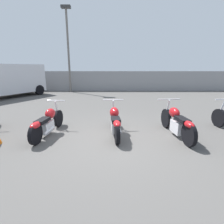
% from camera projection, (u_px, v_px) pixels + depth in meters
% --- Properties ---
extents(ground_plane, '(60.00, 60.00, 0.00)m').
position_uv_depth(ground_plane, '(112.00, 140.00, 4.86)').
color(ground_plane, '#514F4C').
extents(fence_back, '(40.00, 0.04, 1.65)m').
position_uv_depth(fence_back, '(112.00, 81.00, 14.73)').
color(fence_back, gray).
rests_on(fence_back, ground_plane).
extents(light_pole_right, '(0.70, 0.35, 6.37)m').
position_uv_depth(light_pole_right, '(67.00, 42.00, 13.41)').
color(light_pole_right, slate).
rests_on(light_pole_right, ground_plane).
extents(motorcycle_slot_1, '(0.61, 2.02, 0.94)m').
position_uv_depth(motorcycle_slot_1, '(47.00, 123.00, 5.14)').
color(motorcycle_slot_1, black).
rests_on(motorcycle_slot_1, ground_plane).
extents(motorcycle_slot_2, '(0.66, 2.00, 0.96)m').
position_uv_depth(motorcycle_slot_2, '(115.00, 121.00, 5.19)').
color(motorcycle_slot_2, black).
rests_on(motorcycle_slot_2, ground_plane).
extents(motorcycle_slot_3, '(0.73, 2.08, 0.99)m').
position_uv_depth(motorcycle_slot_3, '(177.00, 122.00, 5.06)').
color(motorcycle_slot_3, black).
rests_on(motorcycle_slot_3, ground_plane).
extents(parked_van, '(4.14, 5.22, 2.16)m').
position_uv_depth(parked_van, '(4.00, 79.00, 11.49)').
color(parked_van, silver).
rests_on(parked_van, ground_plane).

